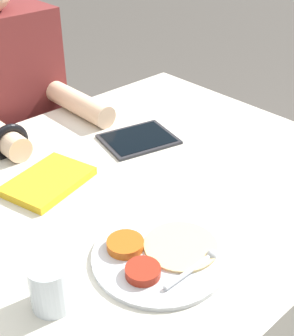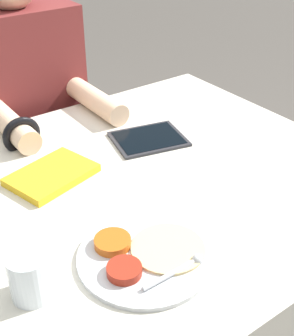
{
  "view_description": "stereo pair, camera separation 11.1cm",
  "coord_description": "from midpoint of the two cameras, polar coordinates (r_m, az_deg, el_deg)",
  "views": [
    {
      "loc": [
        -0.57,
        -0.73,
        1.42
      ],
      "look_at": [
        0.06,
        -0.04,
        0.83
      ],
      "focal_mm": 50.0,
      "sensor_mm": 36.0,
      "label": 1
    },
    {
      "loc": [
        -0.49,
        -0.8,
        1.42
      ],
      "look_at": [
        0.06,
        -0.04,
        0.83
      ],
      "focal_mm": 50.0,
      "sensor_mm": 36.0,
      "label": 2
    }
  ],
  "objects": [
    {
      "name": "dining_table",
      "position": [
        1.39,
        -5.63,
        -15.92
      ],
      "size": [
        1.29,
        0.98,
        0.77
      ],
      "color": "beige",
      "rests_on": "ground_plane"
    },
    {
      "name": "thali_tray",
      "position": [
        0.94,
        -2.0,
        -10.71
      ],
      "size": [
        0.27,
        0.27,
        0.03
      ],
      "color": "#B7BABF",
      "rests_on": "dining_table"
    },
    {
      "name": "red_notebook",
      "position": [
        1.19,
        -14.58,
        -1.72
      ],
      "size": [
        0.24,
        0.19,
        0.02
      ],
      "color": "silver",
      "rests_on": "dining_table"
    },
    {
      "name": "tablet_device",
      "position": [
        1.34,
        -3.41,
        3.47
      ],
      "size": [
        0.23,
        0.2,
        0.01
      ],
      "color": "#28282D",
      "rests_on": "dining_table"
    },
    {
      "name": "person_diner",
      "position": [
        1.73,
        -17.8,
        1.68
      ],
      "size": [
        0.39,
        0.49,
        1.23
      ],
      "color": "black",
      "rests_on": "ground_plane"
    },
    {
      "name": "drinking_glass",
      "position": [
        0.86,
        -15.36,
        -13.75
      ],
      "size": [
        0.08,
        0.08,
        0.09
      ],
      "color": "silver",
      "rests_on": "dining_table"
    }
  ]
}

